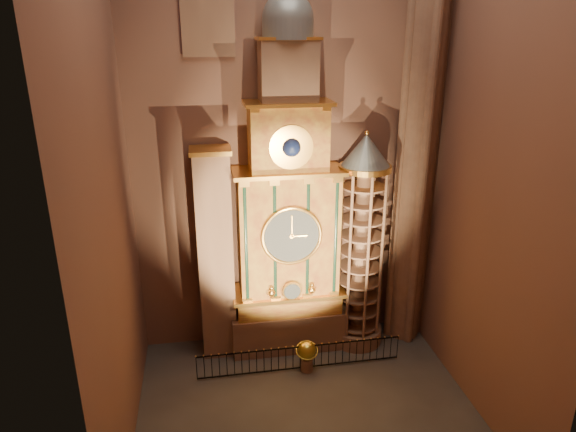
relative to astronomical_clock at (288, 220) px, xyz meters
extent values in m
plane|color=#383330|center=(0.00, -4.96, -6.68)|extent=(14.00, 14.00, 0.00)
plane|color=brown|center=(0.00, 1.04, 4.32)|extent=(22.00, 0.00, 22.00)
plane|color=brown|center=(-7.00, -4.96, 4.32)|extent=(0.00, 22.00, 22.00)
plane|color=brown|center=(7.00, -4.96, 4.32)|extent=(0.00, 22.00, 22.00)
cube|color=#8C634C|center=(0.00, 0.04, -5.68)|extent=(5.60, 2.20, 2.00)
cube|color=maroon|center=(0.00, 0.04, -4.18)|extent=(5.00, 2.00, 1.00)
cube|color=#F4AD48|center=(0.00, -0.01, -3.63)|extent=(5.40, 2.30, 0.18)
cube|color=maroon|center=(0.00, 0.04, -0.68)|extent=(4.60, 2.00, 6.00)
cylinder|color=black|center=(-2.05, -0.82, -0.68)|extent=(0.32, 0.32, 5.60)
cylinder|color=black|center=(-0.75, -0.82, -0.68)|extent=(0.32, 0.32, 5.60)
cylinder|color=black|center=(0.75, -0.82, -0.68)|extent=(0.32, 0.32, 5.60)
cylinder|color=black|center=(2.05, -0.82, -0.68)|extent=(0.32, 0.32, 5.60)
cube|color=#F4AD48|center=(0.00, -0.01, 2.37)|extent=(5.00, 2.25, 0.18)
cylinder|color=#2D3033|center=(0.00, -0.97, -0.38)|extent=(2.60, 0.12, 2.60)
torus|color=#F4AD48|center=(0.00, -1.02, -0.38)|extent=(2.80, 0.16, 2.80)
cylinder|color=#F4AD48|center=(0.00, -1.12, -3.08)|extent=(0.90, 0.10, 0.90)
sphere|color=#F4AD48|center=(-0.95, -1.07, -3.13)|extent=(0.36, 0.36, 0.36)
sphere|color=#F4AD48|center=(0.95, -1.07, -3.13)|extent=(0.36, 0.36, 0.36)
cube|color=maroon|center=(0.00, 0.04, 3.82)|extent=(3.40, 1.80, 3.00)
sphere|color=#0E1646|center=(0.00, -0.87, 3.62)|extent=(0.80, 0.80, 0.80)
cube|color=#F4AD48|center=(0.00, -0.01, 5.37)|extent=(3.80, 2.00, 0.15)
cube|color=#8C634C|center=(0.00, 0.04, 6.62)|extent=(2.40, 1.60, 2.60)
sphere|color=slate|center=(0.00, 0.04, 8.72)|extent=(2.10, 2.10, 2.10)
cube|color=#8C634C|center=(-3.40, 0.04, -1.68)|extent=(1.60, 1.40, 10.00)
cube|color=#F4AD48|center=(-3.40, -0.38, -3.68)|extent=(1.35, 0.10, 2.10)
cube|color=#4B1E14|center=(-3.40, -0.44, -3.68)|extent=(1.05, 0.04, 1.75)
cube|color=#F4AD48|center=(-3.40, -0.38, -1.08)|extent=(1.35, 0.10, 2.10)
cube|color=#4B1E14|center=(-3.40, -0.44, -1.08)|extent=(1.05, 0.04, 1.75)
cube|color=#F4AD48|center=(-3.40, -0.38, 1.52)|extent=(1.35, 0.10, 2.10)
cube|color=#4B1E14|center=(-3.40, -0.44, 1.52)|extent=(1.05, 0.04, 1.75)
cube|color=#F4AD48|center=(-3.40, 0.04, 3.42)|extent=(1.80, 1.60, 0.20)
cylinder|color=#8C634C|center=(3.50, -0.26, -6.28)|extent=(2.50, 2.50, 0.80)
cylinder|color=#8C634C|center=(3.50, -0.26, -1.78)|extent=(0.70, 0.70, 8.20)
cylinder|color=#F4AD48|center=(3.50, -0.26, 2.42)|extent=(2.40, 2.40, 0.25)
cone|color=slate|center=(3.50, -0.26, 3.22)|extent=(2.30, 2.30, 1.50)
sphere|color=#F4AD48|center=(3.50, -0.26, 4.02)|extent=(0.20, 0.20, 0.20)
cylinder|color=#8C634C|center=(6.10, 0.04, 4.32)|extent=(1.60, 1.60, 22.00)
cylinder|color=#8C634C|center=(6.90, 0.04, 4.32)|extent=(0.44, 0.44, 22.00)
cylinder|color=#8C634C|center=(5.30, 0.04, 4.32)|extent=(0.44, 0.44, 22.00)
cylinder|color=#8C634C|center=(6.10, 0.84, 4.32)|extent=(0.44, 0.44, 22.00)
cylinder|color=#8C634C|center=(6.10, -0.76, 4.32)|extent=(0.44, 0.44, 22.00)
cylinder|color=#8C634C|center=(0.50, -2.28, -6.35)|extent=(0.57, 0.57, 0.66)
sphere|color=gold|center=(0.50, -2.28, -5.59)|extent=(0.85, 0.85, 0.85)
torus|color=gold|center=(0.50, -2.28, -5.59)|extent=(1.15, 1.10, 0.46)
cube|color=black|center=(0.21, -2.19, -5.43)|extent=(9.51, 0.10, 0.05)
cube|color=black|center=(0.21, -2.19, -6.57)|extent=(9.51, 0.10, 0.05)
camera|label=1|loc=(-3.71, -21.89, 8.39)|focal=32.00mm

